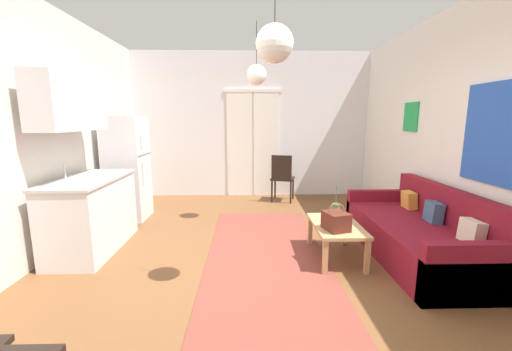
% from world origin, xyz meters
% --- Properties ---
extents(ground_plane, '(5.30, 7.33, 0.10)m').
position_xyz_m(ground_plane, '(0.00, 0.00, -0.05)').
color(ground_plane, brown).
extents(wall_back, '(4.90, 0.13, 2.88)m').
position_xyz_m(wall_back, '(0.00, 3.41, 1.43)').
color(wall_back, silver).
rests_on(wall_back, ground_plane).
extents(wall_right, '(0.12, 6.93, 2.88)m').
position_xyz_m(wall_right, '(2.40, 0.00, 1.44)').
color(wall_right, white).
rests_on(wall_right, ground_plane).
extents(wall_left, '(0.12, 6.93, 2.88)m').
position_xyz_m(wall_left, '(-2.40, 0.00, 1.44)').
color(wall_left, silver).
rests_on(wall_left, ground_plane).
extents(area_rug, '(1.35, 3.53, 0.01)m').
position_xyz_m(area_rug, '(0.14, 0.26, 0.01)').
color(area_rug, brown).
rests_on(area_rug, ground_plane).
extents(couch, '(0.91, 2.06, 0.80)m').
position_xyz_m(couch, '(1.92, 0.33, 0.26)').
color(couch, maroon).
rests_on(couch, ground_plane).
extents(coffee_table, '(0.51, 0.86, 0.40)m').
position_xyz_m(coffee_table, '(0.92, 0.31, 0.35)').
color(coffee_table, tan).
rests_on(coffee_table, ground_plane).
extents(bamboo_vase, '(0.09, 0.09, 0.42)m').
position_xyz_m(bamboo_vase, '(0.94, 0.42, 0.51)').
color(bamboo_vase, '#47704C').
rests_on(bamboo_vase, coffee_table).
extents(handbag, '(0.29, 0.31, 0.30)m').
position_xyz_m(handbag, '(0.86, 0.13, 0.50)').
color(handbag, '#512319').
rests_on(handbag, coffee_table).
extents(refrigerator, '(0.59, 0.62, 1.61)m').
position_xyz_m(refrigerator, '(-1.97, 1.88, 0.81)').
color(refrigerator, white).
rests_on(refrigerator, ground_plane).
extents(kitchen_counter, '(0.63, 1.32, 2.05)m').
position_xyz_m(kitchen_counter, '(-1.99, 0.64, 0.77)').
color(kitchen_counter, silver).
rests_on(kitchen_counter, ground_plane).
extents(accent_chair, '(0.51, 0.50, 0.91)m').
position_xyz_m(accent_chair, '(0.58, 2.80, 0.51)').
color(accent_chair, black).
rests_on(accent_chair, ground_plane).
extents(pendant_lamp_near, '(0.30, 0.30, 0.88)m').
position_xyz_m(pendant_lamp_near, '(0.14, -0.47, 2.15)').
color(pendant_lamp_near, black).
extents(pendant_lamp_far, '(0.29, 0.29, 0.84)m').
position_xyz_m(pendant_lamp_far, '(0.05, 1.50, 2.18)').
color(pendant_lamp_far, black).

